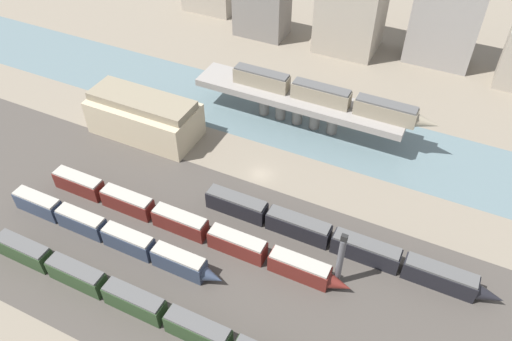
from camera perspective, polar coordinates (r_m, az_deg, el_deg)
ground_plane at (r=101.92m, az=0.55°, el=-0.45°), size 400.00×400.00×0.00m
railbed_yard at (r=87.88m, az=-6.26°, el=-10.13°), size 280.00×42.00×0.01m
river_water at (r=115.77m, az=4.70°, el=5.51°), size 320.00×20.90×0.01m
bridge at (r=112.34m, az=4.87°, el=7.90°), size 47.96×8.60×7.37m
train_on_bridge at (r=108.77m, az=8.23°, el=8.44°), size 45.71×3.05×3.83m
train_yard_near at (r=79.73m, az=-9.57°, el=-16.34°), size 71.14×2.88×4.10m
train_yard_mid at (r=92.23m, az=-16.37°, el=-6.91°), size 43.82×2.80×3.98m
train_yard_far at (r=90.83m, az=-7.98°, el=-6.14°), size 60.42×2.91×3.86m
train_yard_outer at (r=88.64m, az=9.43°, el=-7.94°), size 53.06×2.99×3.98m
warehouse_building at (r=112.41m, az=-12.63°, el=6.10°), size 23.94×11.29×9.52m
signal_tower at (r=81.15m, az=9.58°, el=-10.13°), size 1.04×1.04×11.93m
city_block_left at (r=148.97m, az=0.69°, el=17.83°), size 14.56×9.30×14.26m
city_block_center at (r=142.27m, az=10.89°, el=17.70°), size 16.41×14.61×22.57m
city_block_right at (r=141.66m, az=20.91°, el=15.67°), size 16.95×9.50×22.94m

